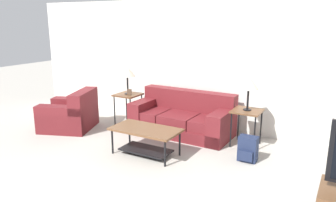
% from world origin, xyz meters
% --- Properties ---
extents(wall_back, '(9.05, 0.06, 2.60)m').
position_xyz_m(wall_back, '(0.00, 4.52, 1.30)').
color(wall_back, silver).
rests_on(wall_back, ground_plane).
extents(couch, '(1.99, 0.92, 0.82)m').
position_xyz_m(couch, '(-0.30, 3.94, 0.30)').
color(couch, maroon).
rests_on(couch, ground_plane).
extents(armchair, '(1.23, 1.22, 0.80)m').
position_xyz_m(armchair, '(-2.43, 3.05, 0.28)').
color(armchair, maroon).
rests_on(armchair, ground_plane).
extents(coffee_table, '(1.14, 0.60, 0.46)m').
position_xyz_m(coffee_table, '(-0.34, 2.68, 0.34)').
color(coffee_table, brown).
rests_on(coffee_table, ground_plane).
extents(side_table_left, '(0.50, 0.50, 0.65)m').
position_xyz_m(side_table_left, '(-1.59, 3.90, 0.58)').
color(side_table_left, brown).
rests_on(side_table_left, ground_plane).
extents(side_table_right, '(0.50, 0.50, 0.65)m').
position_xyz_m(side_table_right, '(0.99, 3.90, 0.58)').
color(side_table_right, brown).
rests_on(side_table_right, ground_plane).
extents(table_lamp_left, '(0.34, 0.34, 0.60)m').
position_xyz_m(table_lamp_left, '(-1.59, 3.90, 1.13)').
color(table_lamp_left, black).
rests_on(table_lamp_left, side_table_left).
extents(table_lamp_right, '(0.34, 0.34, 0.60)m').
position_xyz_m(table_lamp_right, '(0.99, 3.90, 1.13)').
color(table_lamp_right, black).
rests_on(table_lamp_right, side_table_right).
extents(backpack, '(0.29, 0.26, 0.41)m').
position_xyz_m(backpack, '(1.21, 3.27, 0.20)').
color(backpack, '#1E2847').
rests_on(backpack, ground_plane).
extents(picture_frame, '(0.10, 0.04, 0.13)m').
position_xyz_m(picture_frame, '(-1.49, 3.83, 0.72)').
color(picture_frame, '#4C3828').
rests_on(picture_frame, side_table_left).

